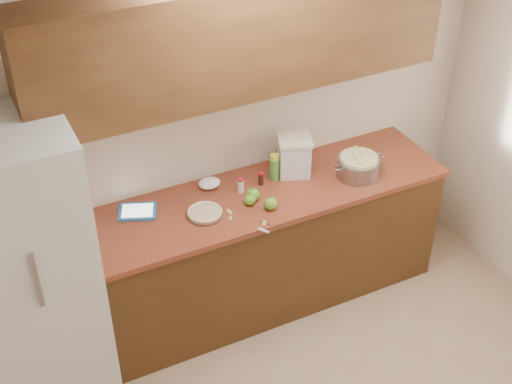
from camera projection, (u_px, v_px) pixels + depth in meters
name	position (u px, v px, depth m)	size (l,w,h in m)	color
room_shell	(392.00, 297.00, 3.29)	(3.60, 3.60, 3.60)	#A08467
counter_run	(253.00, 250.00, 4.86)	(2.64, 0.68, 0.92)	#472C14
upper_cabinets	(241.00, 37.00, 4.10)	(2.60, 0.34, 0.70)	brown
fridge	(29.00, 267.00, 4.06)	(0.70, 0.70, 1.80)	silver
pie	(205.00, 213.00, 4.40)	(0.23, 0.23, 0.04)	silver
colander	(358.00, 166.00, 4.73)	(0.39, 0.29, 0.14)	gray
flour_canister	(294.00, 155.00, 4.73)	(0.28, 0.28, 0.27)	silver
tablet	(138.00, 211.00, 4.44)	(0.28, 0.25, 0.02)	#2360AA
paring_knife	(264.00, 229.00, 4.29)	(0.10, 0.14, 0.01)	gray
lemon_bottle	(274.00, 167.00, 4.69)	(0.07, 0.07, 0.19)	#4C8C38
cinnamon_shaker	(241.00, 185.00, 4.59)	(0.04, 0.04, 0.10)	beige
vanilla_bottle	(261.00, 179.00, 4.66)	(0.03, 0.03, 0.10)	black
mixing_bowl	(293.00, 153.00, 4.91)	(0.24, 0.24, 0.09)	silver
paper_towel	(209.00, 183.00, 4.65)	(0.15, 0.12, 0.06)	white
apple_left	(250.00, 200.00, 4.49)	(0.07, 0.07, 0.09)	#5A9922
apple_center	(253.00, 194.00, 4.52)	(0.09, 0.09, 0.10)	#5A9922
apple_front	(271.00, 204.00, 4.44)	(0.08, 0.08, 0.10)	#5A9922
peel_a	(229.00, 212.00, 4.44)	(0.05, 0.02, 0.00)	#9FC45F
peel_b	(231.00, 218.00, 4.39)	(0.04, 0.01, 0.00)	#9FC45F
peel_c	(264.00, 223.00, 4.35)	(0.04, 0.02, 0.00)	#9FC45F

